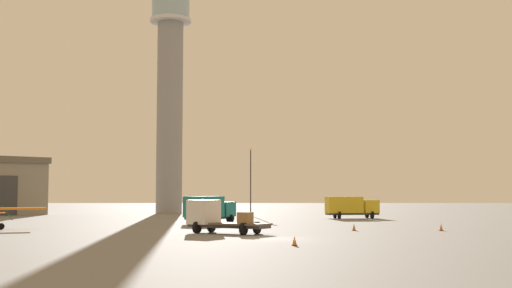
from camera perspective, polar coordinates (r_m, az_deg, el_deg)
ground_plane at (r=48.87m, az=1.48°, el=-8.19°), size 400.00×400.00×0.00m
control_tower at (r=114.44m, az=-7.44°, el=5.01°), size 7.07×7.07×42.58m
truck_box_yellow at (r=90.55m, az=8.19°, el=-5.35°), size 7.23×3.85×2.93m
truck_flatbed_white at (r=55.80m, az=-3.49°, el=-6.33°), size 7.23×5.67×2.80m
truck_box_teal at (r=74.22m, az=-4.11°, el=-5.58°), size 5.81×6.34×3.04m
light_post_east at (r=101.45m, az=-0.47°, el=-2.77°), size 0.44×0.44×10.44m
traffic_cone_near_left at (r=61.68m, az=15.71°, el=-6.93°), size 0.36×0.36×0.66m
traffic_cone_near_right at (r=42.35m, az=3.35°, el=-8.36°), size 0.36×0.36×0.62m
traffic_cone_mid_apron at (r=60.44m, az=8.47°, el=-7.10°), size 0.36×0.36×0.66m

